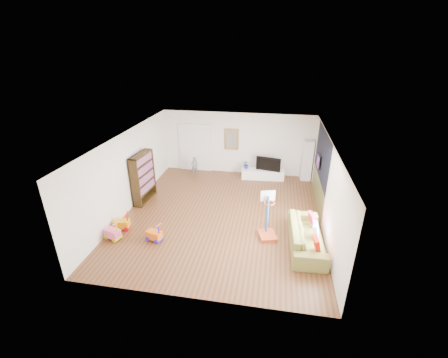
% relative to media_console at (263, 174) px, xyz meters
% --- Properties ---
extents(floor, '(6.50, 7.50, 0.00)m').
position_rel_media_console_xyz_m(floor, '(-1.19, -3.22, -0.21)').
color(floor, brown).
rests_on(floor, ground).
extents(ceiling, '(6.50, 7.50, 0.00)m').
position_rel_media_console_xyz_m(ceiling, '(-1.19, -3.22, 2.49)').
color(ceiling, white).
rests_on(ceiling, ground).
extents(wall_back, '(6.50, 0.00, 2.70)m').
position_rel_media_console_xyz_m(wall_back, '(-1.19, 0.53, 1.14)').
color(wall_back, white).
rests_on(wall_back, ground).
extents(wall_front, '(6.50, 0.00, 2.70)m').
position_rel_media_console_xyz_m(wall_front, '(-1.19, -6.97, 1.14)').
color(wall_front, white).
rests_on(wall_front, ground).
extents(wall_left, '(0.00, 7.50, 2.70)m').
position_rel_media_console_xyz_m(wall_left, '(-4.44, -3.22, 1.14)').
color(wall_left, white).
rests_on(wall_left, ground).
extents(wall_right, '(0.00, 7.50, 2.70)m').
position_rel_media_console_xyz_m(wall_right, '(2.06, -3.22, 1.14)').
color(wall_right, beige).
rests_on(wall_right, ground).
extents(navy_accent, '(0.01, 3.20, 1.70)m').
position_rel_media_console_xyz_m(navy_accent, '(2.04, -1.82, 1.64)').
color(navy_accent, black).
rests_on(navy_accent, wall_right).
extents(olive_wainscot, '(0.01, 3.20, 1.00)m').
position_rel_media_console_xyz_m(olive_wainscot, '(2.04, -1.82, 0.29)').
color(olive_wainscot, brown).
rests_on(olive_wainscot, wall_right).
extents(doorway, '(1.45, 0.06, 2.10)m').
position_rel_media_console_xyz_m(doorway, '(-3.09, 0.49, 0.84)').
color(doorway, white).
rests_on(doorway, ground).
extents(painting_back, '(0.62, 0.06, 0.92)m').
position_rel_media_console_xyz_m(painting_back, '(-1.44, 0.49, 1.34)').
color(painting_back, gold).
rests_on(painting_back, wall_back).
extents(artwork_right, '(0.04, 0.56, 0.46)m').
position_rel_media_console_xyz_m(artwork_right, '(1.98, -1.62, 1.34)').
color(artwork_right, '#7F3F8C').
rests_on(artwork_right, wall_right).
extents(media_console, '(1.82, 0.57, 0.42)m').
position_rel_media_console_xyz_m(media_console, '(0.00, 0.00, 0.00)').
color(media_console, white).
rests_on(media_console, ground).
extents(tall_cabinet, '(0.43, 0.43, 1.73)m').
position_rel_media_console_xyz_m(tall_cabinet, '(1.79, 0.25, 0.65)').
color(tall_cabinet, white).
rests_on(tall_cabinet, ground).
extents(bookshelf, '(0.41, 1.26, 1.81)m').
position_rel_media_console_xyz_m(bookshelf, '(-4.19, -2.67, 0.70)').
color(bookshelf, '#33220D').
rests_on(bookshelf, ground).
extents(sofa, '(1.00, 2.36, 0.68)m').
position_rel_media_console_xyz_m(sofa, '(1.49, -4.50, 0.13)').
color(sofa, olive).
rests_on(sofa, ground).
extents(basketball_hoop, '(0.66, 0.73, 1.46)m').
position_rel_media_console_xyz_m(basketball_hoop, '(0.39, -4.28, 0.52)').
color(basketball_hoop, '#C34620').
rests_on(basketball_hoop, ground).
extents(ride_on_yellow, '(0.49, 0.34, 0.61)m').
position_rel_media_console_xyz_m(ride_on_yellow, '(-4.11, -4.64, 0.10)').
color(ride_on_yellow, '#DA9304').
rests_on(ride_on_yellow, ground).
extents(ride_on_orange, '(0.50, 0.38, 0.59)m').
position_rel_media_console_xyz_m(ride_on_orange, '(-2.89, -5.02, 0.09)').
color(ride_on_orange, orange).
rests_on(ride_on_orange, ground).
extents(ride_on_pink, '(0.51, 0.40, 0.61)m').
position_rel_media_console_xyz_m(ride_on_pink, '(-4.13, -5.16, 0.09)').
color(ride_on_pink, '#E85084').
rests_on(ride_on_pink, ground).
extents(child, '(0.36, 0.35, 0.84)m').
position_rel_media_console_xyz_m(child, '(-3.00, -0.06, 0.21)').
color(child, slate).
rests_on(child, ground).
extents(tv, '(1.05, 0.35, 0.60)m').
position_rel_media_console_xyz_m(tv, '(0.23, 0.03, 0.51)').
color(tv, black).
rests_on(tv, media_console).
extents(vase_plant, '(0.37, 0.33, 0.38)m').
position_rel_media_console_xyz_m(vase_plant, '(-0.71, 0.03, 0.40)').
color(vase_plant, '#28319A').
rests_on(vase_plant, media_console).
extents(pillow_left, '(0.15, 0.41, 0.40)m').
position_rel_media_console_xyz_m(pillow_left, '(1.68, -5.13, 0.33)').
color(pillow_left, red).
rests_on(pillow_left, sofa).
extents(pillow_center, '(0.16, 0.42, 0.41)m').
position_rel_media_console_xyz_m(pillow_center, '(1.73, -4.47, 0.33)').
color(pillow_center, silver).
rests_on(pillow_center, sofa).
extents(pillow_right, '(0.20, 0.38, 0.36)m').
position_rel_media_console_xyz_m(pillow_right, '(1.67, -3.86, 0.33)').
color(pillow_right, '#BD264E').
rests_on(pillow_right, sofa).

